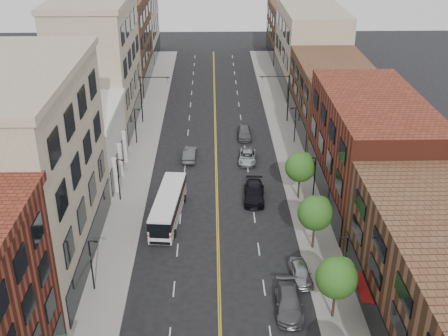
{
  "coord_description": "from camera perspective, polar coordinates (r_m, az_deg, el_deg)",
  "views": [
    {
      "loc": [
        -0.47,
        -31.88,
        31.55
      ],
      "look_at": [
        0.76,
        22.0,
        5.0
      ],
      "focal_mm": 45.0,
      "sensor_mm": 36.0,
      "label": 1
    }
  ],
  "objects": [
    {
      "name": "bldg_r_mid",
      "position": [
        63.88,
        14.69,
        1.75
      ],
      "size": [
        10.0,
        22.0,
        12.0
      ],
      "primitive_type": "cube",
      "color": "maroon",
      "rests_on": "ground"
    },
    {
      "name": "car_parked_mid",
      "position": [
        48.41,
        6.62,
        -13.44
      ],
      "size": [
        2.47,
        5.53,
        1.58
      ],
      "primitive_type": "imported",
      "rotation": [
        0.0,
        0.0,
        -0.05
      ],
      "color": "#525257",
      "rests_on": "ground"
    },
    {
      "name": "tree_r_2",
      "position": [
        54.41,
        9.34,
        -4.42
      ],
      "size": [
        3.4,
        3.4,
        5.59
      ],
      "color": "black",
      "rests_on": "sidewalk_right"
    },
    {
      "name": "bldg_l_far_c",
      "position": [
        120.97,
        -9.49,
        15.63
      ],
      "size": [
        10.0,
        16.0,
        20.0
      ],
      "primitive_type": "cube",
      "color": "tan",
      "rests_on": "ground"
    },
    {
      "name": "car_lane_behind",
      "position": [
        73.52,
        -3.5,
        1.42
      ],
      "size": [
        1.87,
        4.71,
        1.53
      ],
      "primitive_type": "imported",
      "rotation": [
        0.0,
        0.0,
        3.09
      ],
      "color": "#424346",
      "rests_on": "ground"
    },
    {
      "name": "lamp_r_1",
      "position": [
        50.38,
        12.19,
        -9.02
      ],
      "size": [
        0.81,
        0.55,
        5.05
      ],
      "color": "black",
      "rests_on": "sidewalk_right"
    },
    {
      "name": "sidewalk_right",
      "position": [
        74.66,
        6.88,
        1.09
      ],
      "size": [
        4.0,
        110.0,
        0.15
      ],
      "primitive_type": "cube",
      "color": "gray",
      "rests_on": "ground"
    },
    {
      "name": "bldg_l_far_b",
      "position": [
        104.06,
        -10.66,
        12.42
      ],
      "size": [
        10.0,
        20.0,
        15.0
      ],
      "primitive_type": "cube",
      "color": "brown",
      "rests_on": "ground"
    },
    {
      "name": "tree_r_1",
      "position": [
        46.28,
        11.46,
        -10.73
      ],
      "size": [
        3.4,
        3.4,
        5.59
      ],
      "color": "black",
      "rests_on": "sidewalk_right"
    },
    {
      "name": "lamp_r_3",
      "position": [
        78.19,
        7.21,
        4.57
      ],
      "size": [
        0.81,
        0.55,
        5.05
      ],
      "color": "black",
      "rests_on": "sidewalk_right"
    },
    {
      "name": "car_lane_c",
      "position": [
        80.15,
        2.09,
        3.67
      ],
      "size": [
        2.1,
        4.9,
        1.65
      ],
      "primitive_type": "imported",
      "rotation": [
        0.0,
        0.0,
        -0.03
      ],
      "color": "#54545A",
      "rests_on": "ground"
    },
    {
      "name": "car_lane_a",
      "position": [
        63.95,
        3.08,
        -2.53
      ],
      "size": [
        2.69,
        5.81,
        1.65
      ],
      "primitive_type": "imported",
      "rotation": [
        0.0,
        0.0,
        -0.07
      ],
      "color": "black",
      "rests_on": "ground"
    },
    {
      "name": "bldg_r_far_b",
      "position": [
        102.41,
        8.75,
        12.06
      ],
      "size": [
        10.0,
        22.0,
        14.0
      ],
      "primitive_type": "cube",
      "color": "tan",
      "rests_on": "ground"
    },
    {
      "name": "bldg_l_tanoffice",
      "position": [
        52.88,
        -19.38,
        -0.61
      ],
      "size": [
        10.0,
        22.0,
        18.0
      ],
      "primitive_type": "cube",
      "color": "tan",
      "rests_on": "ground"
    },
    {
      "name": "signal_mast_right",
      "position": [
        84.97,
        6.07,
        7.62
      ],
      "size": [
        4.49,
        0.18,
        7.2
      ],
      "color": "black",
      "rests_on": "sidewalk_right"
    },
    {
      "name": "sidewalk_left",
      "position": [
        74.53,
        -8.53,
        0.94
      ],
      "size": [
        4.0,
        110.0,
        0.15
      ],
      "primitive_type": "cube",
      "color": "gray",
      "rests_on": "ground"
    },
    {
      "name": "city_bus",
      "position": [
        60.12,
        -5.68,
        -3.76
      ],
      "size": [
        3.45,
        11.1,
        2.81
      ],
      "rotation": [
        0.0,
        0.0,
        -0.1
      ],
      "color": "silver",
      "rests_on": "ground"
    },
    {
      "name": "signal_mast_left",
      "position": [
        84.86,
        -7.94,
        7.49
      ],
      "size": [
        4.49,
        0.18,
        7.2
      ],
      "color": "black",
      "rests_on": "sidewalk_left"
    },
    {
      "name": "lamp_l_2",
      "position": [
        63.64,
        -10.65,
        -0.95
      ],
      "size": [
        0.81,
        0.55,
        5.05
      ],
      "color": "black",
      "rests_on": "sidewalk_left"
    },
    {
      "name": "tree_r_3",
      "position": [
        63.09,
        7.82,
        0.2
      ],
      "size": [
        3.4,
        3.4,
        5.59
      ],
      "color": "black",
      "rests_on": "sidewalk_right"
    },
    {
      "name": "lamp_l_3",
      "position": [
        78.06,
        -8.96,
        4.42
      ],
      "size": [
        0.81,
        0.55,
        5.05
      ],
      "color": "black",
      "rests_on": "sidewalk_left"
    },
    {
      "name": "car_lane_b",
      "position": [
        72.9,
        2.4,
        1.14
      ],
      "size": [
        2.71,
        5.03,
        1.34
      ],
      "primitive_type": "imported",
      "rotation": [
        0.0,
        0.0,
        -0.1
      ],
      "color": "#ADAFB5",
      "rests_on": "ground"
    },
    {
      "name": "bldg_l_far_a",
      "position": [
        84.63,
        -12.72,
        10.14
      ],
      "size": [
        10.0,
        20.0,
        18.0
      ],
      "primitive_type": "cube",
      "color": "tan",
      "rests_on": "ground"
    },
    {
      "name": "lamp_l_1",
      "position": [
        50.17,
        -13.3,
        -9.32
      ],
      "size": [
        0.81,
        0.55,
        5.05
      ],
      "color": "black",
      "rests_on": "sidewalk_left"
    },
    {
      "name": "bldg_r_far_c",
      "position": [
        121.98,
        7.16,
        13.7
      ],
      "size": [
        10.0,
        18.0,
        11.0
      ],
      "primitive_type": "cube",
      "color": "brown",
      "rests_on": "ground"
    },
    {
      "name": "bldg_r_far_a",
      "position": [
        83.19,
        10.97,
        7.13
      ],
      "size": [
        10.0,
        20.0,
        10.0
      ],
      "primitive_type": "cube",
      "color": "brown",
      "rests_on": "ground"
    },
    {
      "name": "bldg_l_white",
      "position": [
        70.61,
        -14.75,
        2.35
      ],
      "size": [
        10.0,
        14.0,
        8.0
      ],
      "primitive_type": "cube",
      "color": "silver",
      "rests_on": "ground"
    },
    {
      "name": "lamp_r_2",
      "position": [
        63.8,
        9.15,
        -0.75
      ],
      "size": [
        0.81,
        0.55,
        5.05
      ],
      "color": "black",
      "rests_on": "sidewalk_right"
    },
    {
      "name": "car_parked_far",
      "position": [
        51.94,
        7.8,
        -10.48
      ],
      "size": [
        2.01,
        4.32,
        1.43
      ],
      "primitive_type": "imported",
      "rotation": [
        0.0,
        0.0,
        0.08
      ],
      "color": "#A6A8AD",
      "rests_on": "ground"
    }
  ]
}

